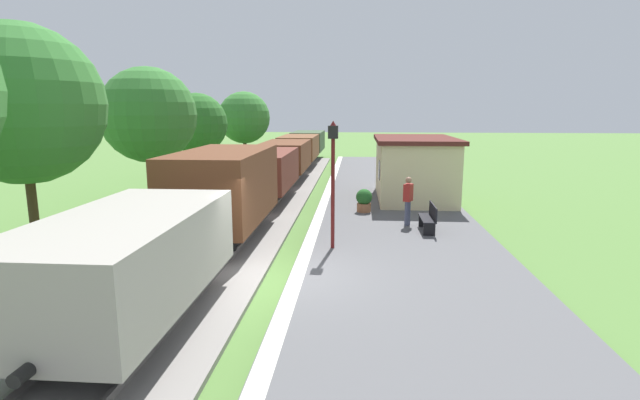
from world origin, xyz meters
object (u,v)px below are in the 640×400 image
(bench_near_hut, at_px, (429,217))
(tree_trackside_mid, at_px, (21,105))
(station_hut, at_px, (414,168))
(bench_down_platform, at_px, (400,174))
(tree_field_distant, at_px, (244,118))
(person_waiting, at_px, (408,199))
(potted_planter, at_px, (364,200))
(tree_trackside_far, at_px, (149,115))
(lamp_post_near, at_px, (333,161))
(freight_train, at_px, (275,165))
(tree_field_left, at_px, (197,124))

(bench_near_hut, bearing_deg, tree_trackside_mid, -169.38)
(station_hut, relative_size, bench_down_platform, 3.87)
(bench_near_hut, bearing_deg, tree_field_distant, 117.63)
(bench_down_platform, relative_size, person_waiting, 0.88)
(person_waiting, distance_m, potted_planter, 2.64)
(tree_field_distant, bearing_deg, tree_trackside_far, -93.01)
(bench_near_hut, xyz_separation_m, tree_trackside_far, (-12.08, 6.00, 3.27))
(station_hut, relative_size, person_waiting, 3.39)
(tree_field_distant, bearing_deg, potted_planter, -63.81)
(tree_trackside_mid, height_order, tree_trackside_far, tree_trackside_mid)
(bench_down_platform, bearing_deg, bench_near_hut, -90.00)
(potted_planter, bearing_deg, person_waiting, -54.84)
(bench_down_platform, relative_size, potted_planter, 1.64)
(tree_trackside_mid, bearing_deg, station_hut, 34.03)
(bench_down_platform, relative_size, lamp_post_near, 0.41)
(bench_near_hut, distance_m, lamp_post_near, 4.34)
(freight_train, xyz_separation_m, bench_down_platform, (6.65, 2.58, -0.73))
(bench_near_hut, height_order, person_waiting, person_waiting)
(freight_train, height_order, tree_field_left, tree_field_left)
(freight_train, height_order, tree_trackside_mid, tree_trackside_mid)
(freight_train, relative_size, bench_down_platform, 26.13)
(bench_down_platform, height_order, tree_field_left, tree_field_left)
(lamp_post_near, bearing_deg, bench_near_hut, 35.43)
(freight_train, distance_m, potted_planter, 7.18)
(lamp_post_near, bearing_deg, freight_train, 108.34)
(freight_train, height_order, bench_near_hut, freight_train)
(person_waiting, height_order, tree_trackside_far, tree_trackside_far)
(lamp_post_near, distance_m, tree_trackside_mid, 9.25)
(potted_planter, bearing_deg, station_hut, 53.86)
(bench_down_platform, distance_m, lamp_post_near, 13.78)
(tree_trackside_far, height_order, tree_field_distant, tree_trackside_far)
(freight_train, height_order, bench_down_platform, freight_train)
(bench_near_hut, bearing_deg, tree_trackside_far, 153.58)
(tree_field_left, xyz_separation_m, tree_field_distant, (1.12, 7.95, 0.24))
(person_waiting, relative_size, tree_trackside_far, 0.28)
(potted_planter, bearing_deg, freight_train, 129.30)
(lamp_post_near, relative_size, tree_field_distant, 0.66)
(freight_train, distance_m, person_waiting, 9.73)
(freight_train, xyz_separation_m, tree_trackside_far, (-5.43, -2.47, 2.54))
(station_hut, height_order, tree_trackside_far, tree_trackside_far)
(person_waiting, bearing_deg, bench_down_platform, -67.50)
(bench_down_platform, distance_m, potted_planter, 8.38)
(tree_field_left, bearing_deg, freight_train, -41.68)
(tree_trackside_mid, relative_size, tree_trackside_far, 1.09)
(person_waiting, xyz_separation_m, tree_trackside_mid, (-11.58, -3.11, 3.21))
(station_hut, xyz_separation_m, person_waiting, (-0.78, -5.24, -0.47))
(lamp_post_near, relative_size, tree_field_left, 0.70)
(potted_planter, distance_m, tree_trackside_mid, 11.94)
(person_waiting, height_order, potted_planter, person_waiting)
(lamp_post_near, distance_m, tree_trackside_far, 12.22)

